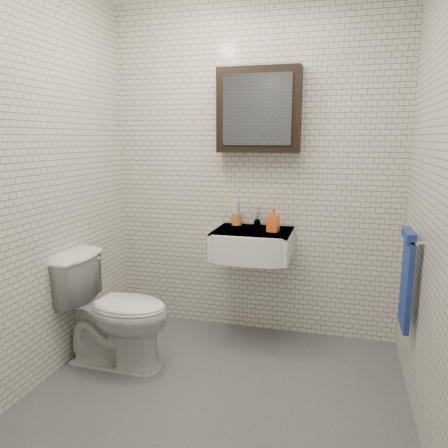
# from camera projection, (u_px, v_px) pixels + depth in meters

# --- Properties ---
(ground) EXTENTS (2.20, 2.00, 0.01)m
(ground) POSITION_uv_depth(u_px,v_px,m) (217.00, 395.00, 2.59)
(ground) COLOR #4B4D52
(ground) RESTS_ON ground
(room_shell) EXTENTS (2.22, 2.02, 2.51)m
(room_shell) POSITION_uv_depth(u_px,v_px,m) (216.00, 145.00, 2.31)
(room_shell) COLOR silver
(room_shell) RESTS_ON ground
(washbasin) EXTENTS (0.55, 0.50, 0.20)m
(washbasin) POSITION_uv_depth(u_px,v_px,m) (252.00, 244.00, 3.13)
(washbasin) COLOR white
(washbasin) RESTS_ON room_shell
(faucet) EXTENTS (0.06, 0.20, 0.15)m
(faucet) POSITION_uv_depth(u_px,v_px,m) (257.00, 217.00, 3.28)
(faucet) COLOR silver
(faucet) RESTS_ON washbasin
(mirror_cabinet) EXTENTS (0.60, 0.15, 0.60)m
(mirror_cabinet) POSITION_uv_depth(u_px,v_px,m) (259.00, 110.00, 3.13)
(mirror_cabinet) COLOR black
(mirror_cabinet) RESTS_ON room_shell
(towel_rail) EXTENTS (0.09, 0.30, 0.58)m
(towel_rail) POSITION_uv_depth(u_px,v_px,m) (407.00, 276.00, 2.52)
(towel_rail) COLOR silver
(towel_rail) RESTS_ON room_shell
(toothbrush_cup) EXTENTS (0.08, 0.08, 0.20)m
(toothbrush_cup) POSITION_uv_depth(u_px,v_px,m) (237.00, 218.00, 3.34)
(toothbrush_cup) COLOR #CE7433
(toothbrush_cup) RESTS_ON washbasin
(soap_bottle) EXTENTS (0.09, 0.09, 0.17)m
(soap_bottle) POSITION_uv_depth(u_px,v_px,m) (273.00, 220.00, 3.09)
(soap_bottle) COLOR orange
(soap_bottle) RESTS_ON washbasin
(toilet) EXTENTS (0.76, 0.45, 0.76)m
(toilet) POSITION_uv_depth(u_px,v_px,m) (115.00, 310.00, 2.90)
(toilet) COLOR white
(toilet) RESTS_ON ground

